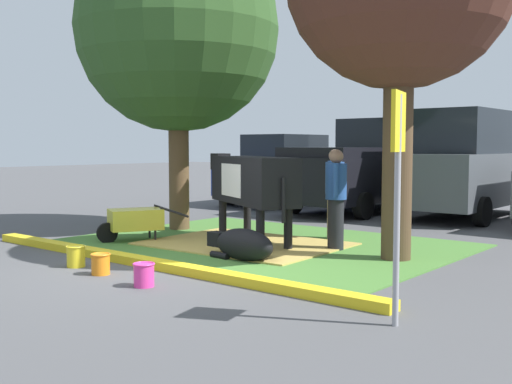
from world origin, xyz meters
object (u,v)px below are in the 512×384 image
object	(u,v)px
person_handler	(335,191)
pickup_truck_black	(366,168)
bucket_orange	(101,264)
shade_tree_left	(178,31)
bucket_pink	(144,274)
suv_black	(466,164)
sedan_blue	(285,170)
bucket_yellow	(76,256)
person_visitor_near	(336,197)
parking_sign	(398,162)
calf_lying	(243,245)
cow_holstein	(251,181)
wheelbarrow	(134,220)

from	to	relation	value
person_handler	pickup_truck_black	size ratio (longest dim) A/B	0.30
pickup_truck_black	bucket_orange	bearing A→B (deg)	-81.90
shade_tree_left	bucket_pink	size ratio (longest dim) A/B	20.81
suv_black	bucket_pink	bearing A→B (deg)	-91.65
bucket_orange	sedan_blue	distance (m)	10.46
bucket_yellow	pickup_truck_black	world-z (taller)	pickup_truck_black
shade_tree_left	person_visitor_near	distance (m)	4.89
pickup_truck_black	bucket_pink	bearing A→B (deg)	-76.27
person_handler	bucket_orange	world-z (taller)	person_handler
parking_sign	bucket_pink	xyz separation A→B (m)	(-3.09, -0.45, -1.40)
calf_lying	bucket_orange	distance (m)	2.11
cow_holstein	parking_sign	world-z (taller)	parking_sign
person_handler	sedan_blue	bearing A→B (deg)	134.10
person_handler	bucket_yellow	distance (m)	4.75
bucket_yellow	bucket_pink	xyz separation A→B (m)	(1.68, -0.19, -0.01)
sedan_blue	cow_holstein	bearing A→B (deg)	-57.81
sedan_blue	pickup_truck_black	world-z (taller)	pickup_truck_black
wheelbarrow	bucket_pink	world-z (taller)	wheelbarrow
calf_lying	person_visitor_near	world-z (taller)	person_visitor_near
bucket_pink	suv_black	xyz separation A→B (m)	(0.28, 9.63, 1.12)
shade_tree_left	bucket_orange	world-z (taller)	shade_tree_left
shade_tree_left	calf_lying	distance (m)	5.21
person_handler	bucket_orange	bearing A→B (deg)	-99.34
parking_sign	bucket_yellow	size ratio (longest dim) A/B	7.32
shade_tree_left	bucket_yellow	distance (m)	5.50
parking_sign	suv_black	size ratio (longest dim) A/B	0.48
person_handler	parking_sign	bearing A→B (deg)	-51.64
wheelbarrow	bucket_pink	bearing A→B (deg)	-37.54
cow_holstein	bucket_orange	size ratio (longest dim) A/B	10.45
shade_tree_left	bucket_yellow	world-z (taller)	shade_tree_left
person_visitor_near	suv_black	world-z (taller)	suv_black
bucket_yellow	bucket_pink	size ratio (longest dim) A/B	1.04
person_visitor_near	parking_sign	size ratio (longest dim) A/B	0.74
suv_black	parking_sign	bearing A→B (deg)	-72.96
bucket_yellow	suv_black	distance (m)	9.71
calf_lying	bucket_yellow	distance (m)	2.38
person_visitor_near	pickup_truck_black	world-z (taller)	pickup_truck_black
shade_tree_left	cow_holstein	distance (m)	3.68
pickup_truck_black	calf_lying	bearing A→B (deg)	-73.99
calf_lying	person_handler	bearing A→B (deg)	91.17
person_handler	wheelbarrow	world-z (taller)	person_handler
wheelbarrow	person_visitor_near	bearing A→B (deg)	24.20
shade_tree_left	bucket_yellow	xyz separation A→B (m)	(1.69, -3.59, -3.82)
sedan_blue	person_handler	bearing A→B (deg)	-45.90
shade_tree_left	sedan_blue	bearing A→B (deg)	106.39
person_handler	parking_sign	world-z (taller)	parking_sign
cow_holstein	pickup_truck_black	distance (m)	6.26
bucket_orange	pickup_truck_black	bearing A→B (deg)	98.10
cow_holstein	bucket_pink	world-z (taller)	cow_holstein
pickup_truck_black	suv_black	distance (m)	2.61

